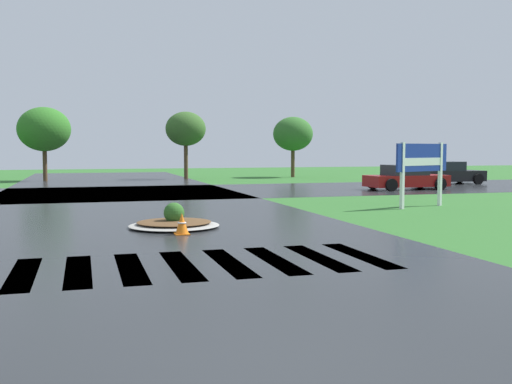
{
  "coord_description": "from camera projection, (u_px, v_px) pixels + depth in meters",
  "views": [
    {
      "loc": [
        -1.69,
        -4.68,
        2.12
      ],
      "look_at": [
        3.41,
        12.72,
        0.8
      ],
      "focal_mm": 41.57,
      "sensor_mm": 36.0,
      "label": 1
    }
  ],
  "objects": [
    {
      "name": "car_blue_compact",
      "position": [
        406.0,
        178.0,
        30.95
      ],
      "size": [
        4.35,
        2.16,
        1.3
      ],
      "rotation": [
        0.0,
        0.0,
        0.04
      ],
      "color": "maroon",
      "rests_on": "ground"
    },
    {
      "name": "median_island",
      "position": [
        174.0,
        223.0,
        16.01
      ],
      "size": [
        2.45,
        2.4,
        0.68
      ],
      "color": "#9E9B93",
      "rests_on": "ground"
    },
    {
      "name": "estate_billboard",
      "position": [
        422.0,
        162.0,
        21.46
      ],
      "size": [
        2.64,
        1.06,
        2.36
      ],
      "rotation": [
        0.0,
        0.0,
        3.5
      ],
      "color": "white",
      "rests_on": "ground"
    },
    {
      "name": "asphalt_cross_road",
      "position": [
        119.0,
        193.0,
        28.7
      ],
      "size": [
        90.0,
        10.16,
        0.01
      ],
      "primitive_type": "cube",
      "color": "#232628",
      "rests_on": "ground"
    },
    {
      "name": "asphalt_roadway",
      "position": [
        155.0,
        235.0,
        14.68
      ],
      "size": [
        11.29,
        80.0,
        0.01
      ],
      "primitive_type": "cube",
      "color": "#232628",
      "rests_on": "ground"
    },
    {
      "name": "car_silver_hatch",
      "position": [
        448.0,
        174.0,
        36.03
      ],
      "size": [
        4.1,
        2.09,
        1.36
      ],
      "rotation": [
        0.0,
        0.0,
        -0.01
      ],
      "color": "black",
      "rests_on": "ground"
    },
    {
      "name": "traffic_cone",
      "position": [
        182.0,
        224.0,
        14.67
      ],
      "size": [
        0.36,
        0.36,
        0.54
      ],
      "color": "orange",
      "rests_on": "ground"
    },
    {
      "name": "crosswalk_stripes",
      "position": [
        181.0,
        265.0,
        10.82
      ],
      "size": [
        7.65,
        2.94,
        0.01
      ],
      "color": "white",
      "rests_on": "ground"
    }
  ]
}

